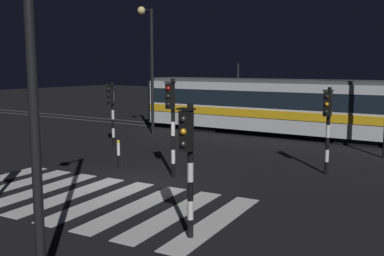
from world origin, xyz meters
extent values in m
plane|color=black|center=(0.00, 0.00, 0.00)|extent=(120.00, 120.00, 0.00)
cube|color=#59595E|center=(0.00, 11.84, 0.01)|extent=(80.00, 0.12, 0.03)
cube|color=#59595E|center=(0.00, 13.28, 0.01)|extent=(80.00, 0.12, 0.03)
cube|color=silver|center=(-3.10, -2.55, 0.01)|extent=(1.08, 4.64, 0.02)
cube|color=silver|center=(-1.86, -2.44, 0.01)|extent=(1.08, 4.64, 0.02)
cube|color=silver|center=(-0.62, -2.34, 0.01)|extent=(1.08, 4.64, 0.02)
cube|color=silver|center=(0.62, -2.24, 0.01)|extent=(1.08, 4.64, 0.02)
cube|color=silver|center=(1.86, -2.14, 0.01)|extent=(1.08, 4.64, 0.02)
cube|color=silver|center=(3.10, -2.03, 0.01)|extent=(1.08, 4.64, 0.02)
cube|color=silver|center=(4.34, -1.93, 0.01)|extent=(1.08, 4.64, 0.02)
cylinder|color=black|center=(0.69, 1.33, 0.25)|extent=(0.14, 0.14, 0.50)
cylinder|color=white|center=(0.69, 1.33, 0.76)|extent=(0.14, 0.14, 0.50)
cylinder|color=black|center=(0.69, 1.33, 1.26)|extent=(0.14, 0.14, 0.50)
cylinder|color=white|center=(0.69, 1.33, 1.77)|extent=(0.14, 0.14, 0.50)
cylinder|color=black|center=(0.69, 1.33, 2.27)|extent=(0.14, 0.14, 0.50)
cylinder|color=white|center=(0.69, 1.33, 2.78)|extent=(0.14, 0.14, 0.50)
cylinder|color=black|center=(0.69, 1.33, 3.28)|extent=(0.14, 0.14, 0.50)
cube|color=black|center=(0.69, 1.16, 2.93)|extent=(0.28, 0.20, 0.90)
sphere|color=red|center=(0.69, 1.05, 3.21)|extent=(0.14, 0.14, 0.14)
sphere|color=black|center=(0.69, 1.05, 2.93)|extent=(0.14, 0.14, 0.14)
sphere|color=black|center=(0.69, 1.05, 2.65)|extent=(0.14, 0.14, 0.14)
cube|color=black|center=(0.69, 1.16, 3.42)|extent=(0.36, 0.24, 0.04)
cylinder|color=black|center=(5.17, 4.83, 0.23)|extent=(0.14, 0.14, 0.46)
cylinder|color=white|center=(5.17, 4.83, 0.69)|extent=(0.14, 0.14, 0.46)
cylinder|color=black|center=(5.17, 4.83, 1.15)|extent=(0.14, 0.14, 0.46)
cylinder|color=white|center=(5.17, 4.83, 1.61)|extent=(0.14, 0.14, 0.46)
cylinder|color=black|center=(5.17, 4.83, 2.07)|extent=(0.14, 0.14, 0.46)
cylinder|color=white|center=(5.17, 4.83, 2.53)|extent=(0.14, 0.14, 0.46)
cylinder|color=black|center=(5.17, 4.83, 2.99)|extent=(0.14, 0.14, 0.46)
cube|color=black|center=(5.17, 4.66, 2.62)|extent=(0.28, 0.20, 0.90)
sphere|color=black|center=(5.17, 4.55, 2.90)|extent=(0.14, 0.14, 0.14)
sphere|color=orange|center=(5.17, 4.55, 2.62)|extent=(0.14, 0.14, 0.14)
sphere|color=black|center=(5.17, 4.55, 2.34)|extent=(0.14, 0.14, 0.14)
cube|color=black|center=(5.17, 4.66, 3.11)|extent=(0.36, 0.24, 0.04)
cylinder|color=black|center=(-5.49, 4.83, 0.23)|extent=(0.14, 0.14, 0.46)
cylinder|color=white|center=(-5.49, 4.83, 0.68)|extent=(0.14, 0.14, 0.46)
cylinder|color=black|center=(-5.49, 4.83, 1.14)|extent=(0.14, 0.14, 0.46)
cylinder|color=white|center=(-5.49, 4.83, 1.60)|extent=(0.14, 0.14, 0.46)
cylinder|color=black|center=(-5.49, 4.83, 2.05)|extent=(0.14, 0.14, 0.46)
cylinder|color=white|center=(-5.49, 4.83, 2.51)|extent=(0.14, 0.14, 0.46)
cylinder|color=black|center=(-5.49, 4.83, 2.97)|extent=(0.14, 0.14, 0.46)
cube|color=black|center=(-5.49, 4.66, 2.59)|extent=(0.28, 0.20, 0.90)
sphere|color=black|center=(-5.49, 4.55, 2.87)|extent=(0.14, 0.14, 0.14)
sphere|color=black|center=(-5.49, 4.55, 2.59)|extent=(0.14, 0.14, 0.14)
sphere|color=black|center=(-5.49, 4.55, 2.31)|extent=(0.14, 0.14, 0.14)
cube|color=black|center=(-5.49, 4.66, 3.08)|extent=(0.36, 0.24, 0.04)
cylinder|color=black|center=(4.39, -3.17, 0.22)|extent=(0.14, 0.14, 0.45)
cylinder|color=white|center=(4.39, -3.17, 0.67)|extent=(0.14, 0.14, 0.45)
cylinder|color=black|center=(4.39, -3.17, 1.12)|extent=(0.14, 0.14, 0.45)
cylinder|color=white|center=(4.39, -3.17, 1.57)|extent=(0.14, 0.14, 0.45)
cylinder|color=black|center=(4.39, -3.17, 2.02)|extent=(0.14, 0.14, 0.45)
cylinder|color=white|center=(4.39, -3.17, 2.47)|extent=(0.14, 0.14, 0.45)
cylinder|color=black|center=(4.39, -3.17, 2.91)|extent=(0.14, 0.14, 0.45)
cube|color=black|center=(4.39, -3.34, 2.54)|extent=(0.28, 0.20, 0.90)
sphere|color=black|center=(4.39, -3.45, 2.82)|extent=(0.14, 0.14, 0.14)
sphere|color=orange|center=(4.39, -3.45, 2.54)|extent=(0.14, 0.14, 0.14)
sphere|color=black|center=(4.39, -3.45, 2.26)|extent=(0.14, 0.14, 0.14)
cube|color=black|center=(4.39, -3.34, 3.03)|extent=(0.36, 0.24, 0.04)
cylinder|color=black|center=(-6.48, 9.26, 3.62)|extent=(0.18, 0.18, 7.24)
cylinder|color=black|center=(-6.48, 8.81, 7.14)|extent=(0.10, 0.90, 0.10)
sphere|color=#F9E08C|center=(-6.48, 8.36, 7.06)|extent=(0.44, 0.44, 0.44)
cylinder|color=black|center=(3.32, -6.50, 3.98)|extent=(0.18, 0.18, 7.97)
cube|color=silver|center=(-0.03, 12.56, 1.70)|extent=(16.87, 2.50, 2.70)
cube|color=yellow|center=(-0.03, 11.29, 1.35)|extent=(16.53, 0.04, 0.44)
cube|color=yellow|center=(-0.03, 13.83, 1.35)|extent=(16.53, 0.04, 0.44)
cube|color=black|center=(-0.03, 11.30, 2.15)|extent=(16.03, 0.03, 0.90)
cube|color=#4C4C51|center=(-0.03, 12.56, 3.15)|extent=(16.53, 2.30, 0.20)
cylinder|color=#262628|center=(-2.56, 12.56, 3.65)|extent=(0.08, 0.08, 1.00)
cube|color=black|center=(4.61, 12.56, 0.17)|extent=(2.20, 2.00, 0.35)
cube|color=black|center=(-4.67, 12.56, 0.17)|extent=(2.20, 2.00, 0.35)
cylinder|color=black|center=(-2.00, 1.39, 0.25)|extent=(0.12, 0.12, 0.50)
cylinder|color=white|center=(-2.00, 1.39, 0.75)|extent=(0.12, 0.12, 0.50)
sphere|color=yellow|center=(-2.00, 1.39, 1.05)|extent=(0.12, 0.12, 0.12)
camera|label=1|loc=(9.89, -11.49, 3.95)|focal=41.89mm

